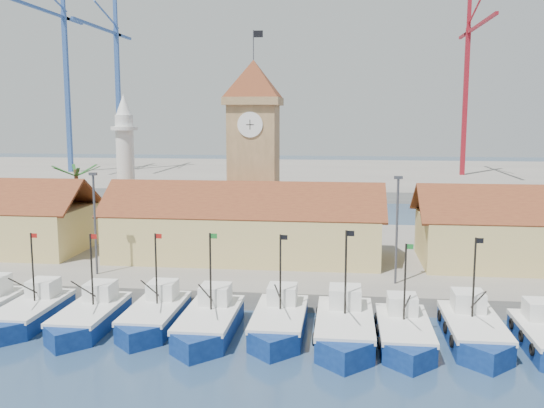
# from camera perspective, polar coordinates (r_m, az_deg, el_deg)

# --- Properties ---
(ground) EXTENTS (400.00, 400.00, 0.00)m
(ground) POSITION_cam_1_polar(r_m,az_deg,el_deg) (42.07, -7.03, -13.20)
(ground) COLOR navy
(ground) RESTS_ON ground
(quay) EXTENTS (140.00, 32.00, 1.50)m
(quay) POSITION_cam_1_polar(r_m,az_deg,el_deg) (64.39, -1.94, -4.84)
(quay) COLOR gray
(quay) RESTS_ON ground
(terminal) EXTENTS (240.00, 80.00, 2.00)m
(terminal) POSITION_cam_1_polar(r_m,az_deg,el_deg) (148.99, 3.08, 2.72)
(terminal) COLOR gray
(terminal) RESTS_ON ground
(boat_2) EXTENTS (3.44, 9.42, 7.13)m
(boat_2) POSITION_cam_1_polar(r_m,az_deg,el_deg) (49.22, -21.87, -9.62)
(boat_2) COLOR navy
(boat_2) RESTS_ON ground
(boat_3) EXTENTS (3.51, 9.61, 7.27)m
(boat_3) POSITION_cam_1_polar(r_m,az_deg,el_deg) (46.75, -16.87, -10.30)
(boat_3) COLOR navy
(boat_3) RESTS_ON ground
(boat_4) EXTENTS (3.49, 9.57, 7.24)m
(boat_4) POSITION_cam_1_polar(r_m,az_deg,el_deg) (45.89, -11.07, -10.45)
(boat_4) COLOR navy
(boat_4) RESTS_ON ground
(boat_5) EXTENTS (3.67, 10.05, 7.61)m
(boat_5) POSITION_cam_1_polar(r_m,az_deg,el_deg) (43.72, -6.01, -11.24)
(boat_5) COLOR navy
(boat_5) RESTS_ON ground
(boat_6) EXTENTS (3.60, 9.86, 7.46)m
(boat_6) POSITION_cam_1_polar(r_m,az_deg,el_deg) (43.68, 0.66, -11.23)
(boat_6) COLOR navy
(boat_6) RESTS_ON ground
(boat_7) EXTENTS (3.89, 10.65, 8.06)m
(boat_7) POSITION_cam_1_polar(r_m,az_deg,el_deg) (42.59, 6.86, -11.73)
(boat_7) COLOR navy
(boat_7) RESTS_ON ground
(boat_8) EXTENTS (3.49, 9.56, 7.23)m
(boat_8) POSITION_cam_1_polar(r_m,az_deg,el_deg) (42.67, 12.37, -11.95)
(boat_8) COLOR navy
(boat_8) RESTS_ON ground
(boat_9) EXTENTS (3.67, 10.05, 7.60)m
(boat_9) POSITION_cam_1_polar(r_m,az_deg,el_deg) (44.17, 18.51, -11.43)
(boat_9) COLOR navy
(boat_9) RESTS_ON ground
(hall_center) EXTENTS (27.04, 10.13, 7.61)m
(hall_center) POSITION_cam_1_polar(r_m,az_deg,el_deg) (59.86, -2.54, -2.69)
(hall_center) COLOR tan
(hall_center) RESTS_ON quay
(clock_tower) EXTENTS (5.80, 5.80, 22.70)m
(clock_tower) POSITION_cam_1_polar(r_m,az_deg,el_deg) (64.78, -1.72, 5.26)
(clock_tower) COLOR tan
(clock_tower) RESTS_ON quay
(minaret) EXTENTS (3.00, 3.00, 16.30)m
(minaret) POSITION_cam_1_polar(r_m,az_deg,el_deg) (70.63, -13.61, 3.47)
(minaret) COLOR silver
(minaret) RESTS_ON quay
(palm_tree) EXTENTS (5.60, 5.03, 8.39)m
(palm_tree) POSITION_cam_1_polar(r_m,az_deg,el_deg) (71.07, -17.86, 0.50)
(palm_tree) COLOR brown
(palm_tree) RESTS_ON quay
(lamp_posts) EXTENTS (80.70, 0.25, 9.03)m
(lamp_posts) POSITION_cam_1_polar(r_m,az_deg,el_deg) (51.57, -3.44, -1.66)
(lamp_posts) COLOR #3F3F44
(lamp_posts) RESTS_ON quay
(crane_blue_far) EXTENTS (1.00, 33.48, 44.36)m
(crane_blue_far) POSITION_cam_1_polar(r_m,az_deg,el_deg) (153.84, -19.05, 12.05)
(crane_blue_far) COLOR #32569B
(crane_blue_far) RESTS_ON terminal
(crane_blue_near) EXTENTS (1.00, 34.15, 41.22)m
(crane_blue_near) POSITION_cam_1_polar(r_m,az_deg,el_deg) (154.98, -14.56, 11.57)
(crane_blue_near) COLOR #32569B
(crane_blue_near) RESTS_ON terminal
(crane_red_right) EXTENTS (1.00, 35.89, 39.86)m
(crane_red_right) POSITION_cam_1_polar(r_m,az_deg,el_deg) (143.86, 17.98, 11.46)
(crane_red_right) COLOR maroon
(crane_red_right) RESTS_ON terminal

